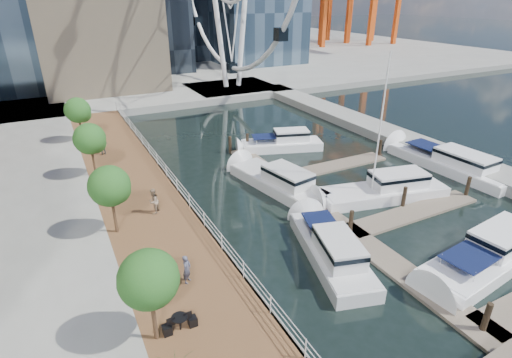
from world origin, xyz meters
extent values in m
plane|color=black|center=(0.00, 0.00, 0.00)|extent=(520.00, 520.00, 0.00)
cube|color=brown|center=(-9.00, 15.00, 0.50)|extent=(6.00, 60.00, 1.00)
cube|color=#595954|center=(-6.00, 15.00, 0.50)|extent=(0.25, 60.00, 1.00)
cube|color=gray|center=(0.00, 102.00, 0.50)|extent=(200.00, 114.00, 1.00)
cube|color=gray|center=(20.00, 20.00, 0.50)|extent=(4.00, 60.00, 1.00)
cube|color=gray|center=(14.00, 52.00, 0.50)|extent=(14.00, 12.00, 1.00)
cube|color=#6D6051|center=(3.00, 10.00, 0.10)|extent=(2.00, 32.00, 0.20)
cube|color=#6D6051|center=(9.00, 8.00, 0.10)|extent=(12.00, 2.00, 0.20)
cube|color=#6D6051|center=(9.00, 18.00, 0.10)|extent=(12.00, 2.00, 0.20)
cylinder|color=white|center=(11.50, 52.00, 14.00)|extent=(0.80, 0.80, 26.00)
cylinder|color=white|center=(16.50, 52.00, 14.00)|extent=(0.80, 0.80, 26.00)
cylinder|color=#3F2B1C|center=(-11.40, 4.00, 2.20)|extent=(0.20, 0.20, 2.40)
sphere|color=#265B1E|center=(-11.40, 4.00, 4.30)|extent=(2.60, 2.60, 2.60)
cylinder|color=#3F2B1C|center=(-11.40, 14.00, 2.20)|extent=(0.20, 0.20, 2.40)
sphere|color=#265B1E|center=(-11.40, 14.00, 4.30)|extent=(2.60, 2.60, 2.60)
cylinder|color=#3F2B1C|center=(-11.40, 24.00, 2.20)|extent=(0.20, 0.20, 2.40)
sphere|color=#265B1E|center=(-11.40, 24.00, 4.30)|extent=(2.60, 2.60, 2.60)
cylinder|color=#3F2B1C|center=(-11.40, 34.00, 2.20)|extent=(0.20, 0.20, 2.40)
sphere|color=#265B1E|center=(-11.40, 34.00, 4.30)|extent=(2.60, 2.60, 2.60)
imported|color=#4B4E65|center=(-8.91, 7.07, 1.83)|extent=(0.70, 0.71, 1.65)
imported|color=gray|center=(-8.61, 15.29, 1.93)|extent=(1.10, 1.15, 1.86)
imported|color=#363F44|center=(-10.04, 28.91, 1.90)|extent=(1.07, 0.47, 1.80)
camera|label=1|loc=(-13.54, -9.85, 15.04)|focal=28.00mm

